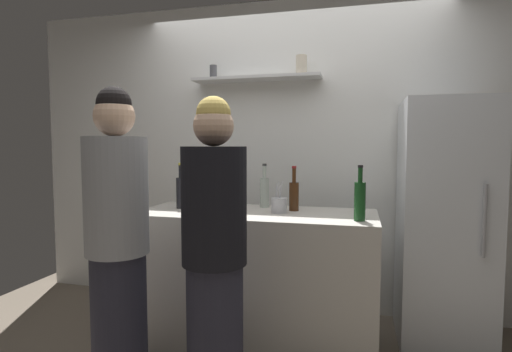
{
  "coord_description": "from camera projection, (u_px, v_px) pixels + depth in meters",
  "views": [
    {
      "loc": [
        0.56,
        -2.16,
        1.39
      ],
      "look_at": [
        -0.13,
        0.51,
        1.18
      ],
      "focal_mm": 28.13,
      "sensor_mm": 36.0,
      "label": 1
    }
  ],
  "objects": [
    {
      "name": "wine_bottle_amber_glass",
      "position": [
        294.0,
        195.0,
        2.83
      ],
      "size": [
        0.07,
        0.07,
        0.32
      ],
      "color": "#472814",
      "rests_on": "counter"
    },
    {
      "name": "wine_bottle_dark_glass",
      "position": [
        181.0,
        191.0,
        2.93
      ],
      "size": [
        0.07,
        0.07,
        0.33
      ],
      "color": "black",
      "rests_on": "counter"
    },
    {
      "name": "baking_pan",
      "position": [
        214.0,
        207.0,
        2.86
      ],
      "size": [
        0.34,
        0.24,
        0.05
      ],
      "primitive_type": "cube",
      "color": "gray",
      "rests_on": "counter"
    },
    {
      "name": "counter",
      "position": [
        256.0,
        278.0,
        2.82
      ],
      "size": [
        1.64,
        0.68,
        0.93
      ],
      "primitive_type": "cube",
      "color": "#B7B2A8",
      "rests_on": "ground"
    },
    {
      "name": "water_bottle_plastic",
      "position": [
        185.0,
        190.0,
        3.19
      ],
      "size": [
        0.09,
        0.09,
        0.24
      ],
      "color": "silver",
      "rests_on": "counter"
    },
    {
      "name": "refrigerator",
      "position": [
        444.0,
        223.0,
        2.8
      ],
      "size": [
        0.58,
        0.68,
        1.7
      ],
      "color": "silver",
      "rests_on": "ground"
    },
    {
      "name": "person_grey_hoodie",
      "position": [
        118.0,
        245.0,
        2.19
      ],
      "size": [
        0.34,
        0.34,
        1.7
      ],
      "rotation": [
        0.0,
        0.0,
        0.21
      ],
      "color": "#262633",
      "rests_on": "ground"
    },
    {
      "name": "wine_bottle_green_glass",
      "position": [
        360.0,
        200.0,
        2.44
      ],
      "size": [
        0.07,
        0.07,
        0.34
      ],
      "color": "#19471E",
      "rests_on": "counter"
    },
    {
      "name": "back_wall_assembly",
      "position": [
        291.0,
        156.0,
        3.44
      ],
      "size": [
        4.8,
        0.32,
        2.6
      ],
      "color": "white",
      "rests_on": "ground"
    },
    {
      "name": "person_blonde",
      "position": [
        215.0,
        257.0,
        2.1
      ],
      "size": [
        0.34,
        0.34,
        1.64
      ],
      "rotation": [
        0.0,
        0.0,
        0.45
      ],
      "color": "#262633",
      "rests_on": "ground"
    },
    {
      "name": "utensil_holder",
      "position": [
        279.0,
        205.0,
        2.74
      ],
      "size": [
        0.11,
        0.11,
        0.22
      ],
      "color": "#B2B2B7",
      "rests_on": "counter"
    },
    {
      "name": "wine_bottle_pale_glass",
      "position": [
        264.0,
        191.0,
        2.98
      ],
      "size": [
        0.07,
        0.07,
        0.33
      ],
      "color": "#B2BFB2",
      "rests_on": "counter"
    }
  ]
}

